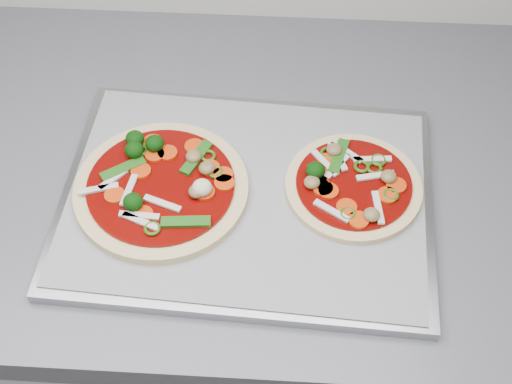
{
  "coord_description": "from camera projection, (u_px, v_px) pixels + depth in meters",
  "views": [
    {
      "loc": [
        -0.28,
        0.69,
        1.61
      ],
      "look_at": [
        -0.32,
        1.23,
        0.93
      ],
      "focal_mm": 50.0,
      "sensor_mm": 36.0,
      "label": 1
    }
  ],
  "objects": [
    {
      "name": "pizza_right",
      "position": [
        352.0,
        184.0,
        0.88
      ],
      "size": [
        0.22,
        0.22,
        0.03
      ],
      "rotation": [
        0.0,
        0.0,
        0.35
      ],
      "color": "beige",
      "rests_on": "parchment"
    },
    {
      "name": "base_cabinet",
      "position": [
        432.0,
        338.0,
        1.29
      ],
      "size": [
        3.6,
        0.6,
        0.86
      ],
      "primitive_type": "cube",
      "color": "silver",
      "rests_on": "ground"
    },
    {
      "name": "baking_tray",
      "position": [
        247.0,
        198.0,
        0.88
      ],
      "size": [
        0.47,
        0.36,
        0.01
      ],
      "primitive_type": "cube",
      "rotation": [
        0.0,
        0.0,
        -0.05
      ],
      "color": "#949499",
      "rests_on": "countertop"
    },
    {
      "name": "countertop",
      "position": [
        499.0,
        182.0,
        0.94
      ],
      "size": [
        3.6,
        0.6,
        0.04
      ],
      "primitive_type": "cube",
      "color": "#595960",
      "rests_on": "base_cabinet"
    },
    {
      "name": "pizza_left",
      "position": [
        162.0,
        186.0,
        0.87
      ],
      "size": [
        0.26,
        0.26,
        0.04
      ],
      "rotation": [
        0.0,
        0.0,
        -0.25
      ],
      "color": "beige",
      "rests_on": "parchment"
    },
    {
      "name": "parchment",
      "position": [
        247.0,
        194.0,
        0.88
      ],
      "size": [
        0.45,
        0.34,
        0.0
      ],
      "primitive_type": "cube",
      "rotation": [
        0.0,
        0.0,
        -0.06
      ],
      "color": "gray",
      "rests_on": "baking_tray"
    }
  ]
}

